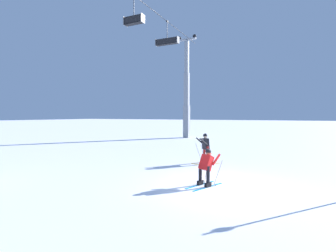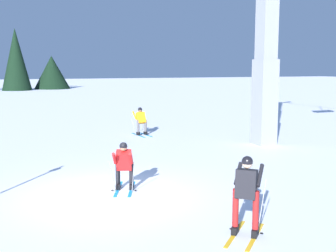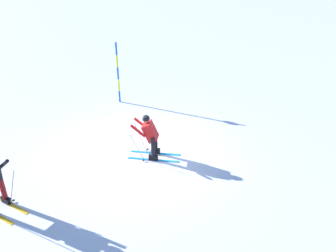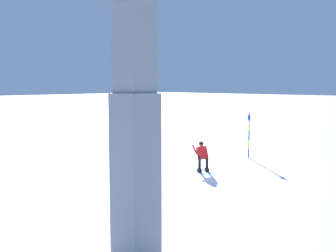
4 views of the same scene
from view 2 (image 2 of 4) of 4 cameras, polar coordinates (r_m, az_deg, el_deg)
name	(u,v)px [view 2 (image 2 of 4)]	position (r m, az deg, el deg)	size (l,w,h in m)	color
ground_plane	(109,195)	(11.95, -7.94, -9.11)	(260.00, 260.00, 0.00)	white
skier_carving_main	(124,163)	(12.11, -5.91, -4.97)	(1.65, 1.12, 1.51)	#198CCC
lift_tower_near	(267,33)	(19.72, 13.07, 12.07)	(0.87, 3.04, 12.10)	gray
skier_distant_uphill	(141,119)	(22.15, -3.65, 0.88)	(1.68, 0.72, 1.53)	#198CCC
skier_distant_downhill	(246,190)	(8.99, 10.46, -8.39)	(1.46, 1.49, 1.70)	yellow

